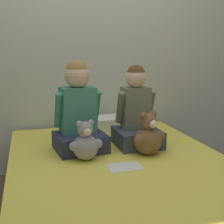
% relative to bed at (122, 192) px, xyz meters
% --- Properties ---
extents(ground_plane, '(14.00, 14.00, 0.00)m').
position_rel_bed_xyz_m(ground_plane, '(0.00, 0.00, -0.22)').
color(ground_plane, brown).
extents(wall_behind_bed, '(8.00, 0.06, 2.50)m').
position_rel_bed_xyz_m(wall_behind_bed, '(0.00, 1.09, 1.03)').
color(wall_behind_bed, beige).
rests_on(wall_behind_bed, ground_plane).
extents(bed, '(1.45, 2.02, 0.44)m').
position_rel_bed_xyz_m(bed, '(0.00, 0.00, 0.00)').
color(bed, brown).
rests_on(bed, ground_plane).
extents(child_on_left, '(0.38, 0.37, 0.65)m').
position_rel_bed_xyz_m(child_on_left, '(-0.23, 0.32, 0.49)').
color(child_on_left, '#282D47').
rests_on(child_on_left, bed).
extents(child_on_right, '(0.32, 0.34, 0.61)m').
position_rel_bed_xyz_m(child_on_right, '(0.21, 0.32, 0.45)').
color(child_on_right, '#384251').
rests_on(child_on_right, bed).
extents(teddy_bear_held_by_left_child, '(0.22, 0.17, 0.27)m').
position_rel_bed_xyz_m(teddy_bear_held_by_left_child, '(-0.22, 0.08, 0.33)').
color(teddy_bear_held_by_left_child, '#939399').
rests_on(teddy_bear_held_by_left_child, bed).
extents(teddy_bear_held_by_right_child, '(0.25, 0.19, 0.30)m').
position_rel_bed_xyz_m(teddy_bear_held_by_right_child, '(0.21, 0.08, 0.35)').
color(teddy_bear_held_by_right_child, brown).
rests_on(teddy_bear_held_by_right_child, bed).
extents(pillow_at_headboard, '(0.50, 0.27, 0.11)m').
position_rel_bed_xyz_m(pillow_at_headboard, '(0.00, 0.84, 0.27)').
color(pillow_at_headboard, white).
rests_on(pillow_at_headboard, bed).
extents(sign_card, '(0.21, 0.15, 0.00)m').
position_rel_bed_xyz_m(sign_card, '(-0.01, -0.11, 0.22)').
color(sign_card, white).
rests_on(sign_card, bed).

